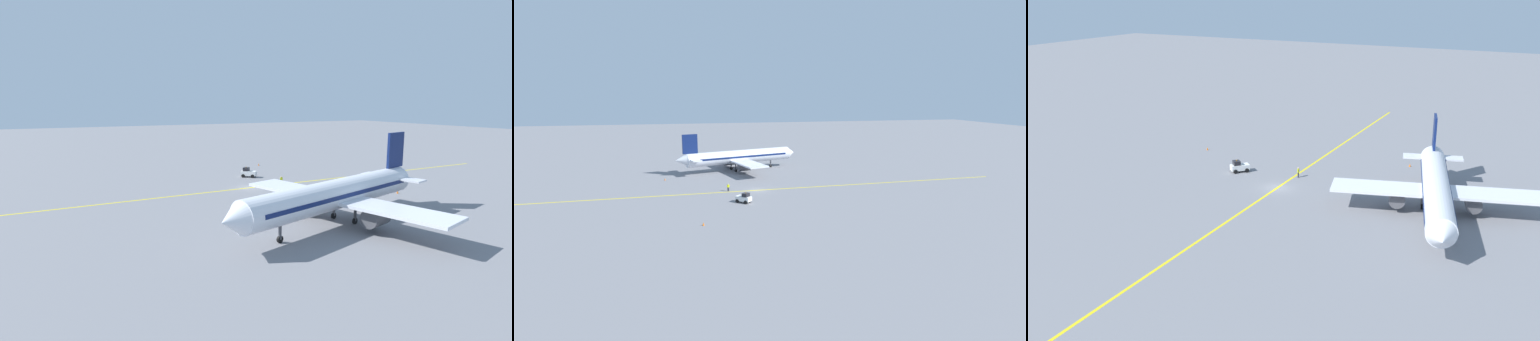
# 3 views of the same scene
# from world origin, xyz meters

# --- Properties ---
(ground_plane) EXTENTS (400.00, 400.00, 0.00)m
(ground_plane) POSITION_xyz_m (0.00, 0.00, 0.00)
(ground_plane) COLOR slate
(apron_yellow_centreline) EXTENTS (3.58, 119.97, 0.01)m
(apron_yellow_centreline) POSITION_xyz_m (0.00, 0.00, 0.00)
(apron_yellow_centreline) COLOR yellow
(apron_yellow_centreline) RESTS_ON ground
(airplane_at_gate) EXTENTS (28.35, 34.92, 10.60)m
(airplane_at_gate) POSITION_xyz_m (-23.79, -0.49, 3.71)
(airplane_at_gate) COLOR silver
(airplane_at_gate) RESTS_ON ground
(baggage_tug_white) EXTENTS (3.13, 3.23, 2.11)m
(baggage_tug_white) POSITION_xyz_m (9.27, -4.20, 0.90)
(baggage_tug_white) COLOR white
(baggage_tug_white) RESTS_ON ground
(ground_crew_worker) EXTENTS (0.28, 0.57, 1.68)m
(ground_crew_worker) POSITION_xyz_m (-0.60, -6.09, 0.91)
(ground_crew_worker) COLOR #23232D
(ground_crew_worker) RESTS_ON ground
(traffic_cone_near_nose) EXTENTS (0.32, 0.32, 0.55)m
(traffic_cone_near_nose) POSITION_xyz_m (-14.86, -19.92, 0.28)
(traffic_cone_near_nose) COLOR orange
(traffic_cone_near_nose) RESTS_ON ground
(traffic_cone_mid_apron) EXTENTS (0.32, 0.32, 0.55)m
(traffic_cone_mid_apron) POSITION_xyz_m (21.45, -12.71, 0.28)
(traffic_cone_mid_apron) COLOR orange
(traffic_cone_mid_apron) RESTS_ON ground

